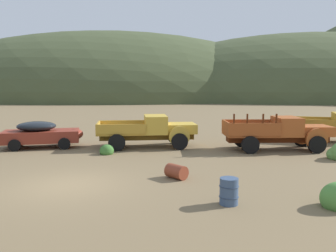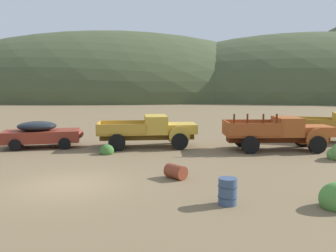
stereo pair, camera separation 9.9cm
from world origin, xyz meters
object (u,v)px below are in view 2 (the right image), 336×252
object	(u,v)px
truck_oxide_orange	(285,133)
oil_drum_foreground	(228,191)
oil_drum_spare	(176,172)
truck_faded_yellow	(155,130)
car_rust_red	(44,134)

from	to	relation	value
truck_oxide_orange	oil_drum_foreground	xyz separation A→B (m)	(-4.95, -9.15, -0.57)
truck_oxide_orange	oil_drum_spare	bearing A→B (deg)	-137.21
oil_drum_foreground	oil_drum_spare	distance (m)	3.44
truck_faded_yellow	oil_drum_spare	size ratio (longest dim) A/B	5.99
truck_faded_yellow	oil_drum_spare	world-z (taller)	truck_faded_yellow
truck_faded_yellow	oil_drum_spare	distance (m)	7.31
car_rust_red	truck_faded_yellow	bearing A→B (deg)	-11.01
car_rust_red	truck_faded_yellow	size ratio (longest dim) A/B	0.80
truck_faded_yellow	oil_drum_foreground	distance (m)	10.61
truck_faded_yellow	oil_drum_foreground	bearing A→B (deg)	-81.41
car_rust_red	truck_oxide_orange	size ratio (longest dim) A/B	0.80
oil_drum_foreground	oil_drum_spare	bearing A→B (deg)	116.03
car_rust_red	oil_drum_spare	bearing A→B (deg)	-54.94
truck_faded_yellow	oil_drum_foreground	xyz separation A→B (m)	(2.50, -10.30, -0.57)
truck_oxide_orange	oil_drum_foreground	distance (m)	10.41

